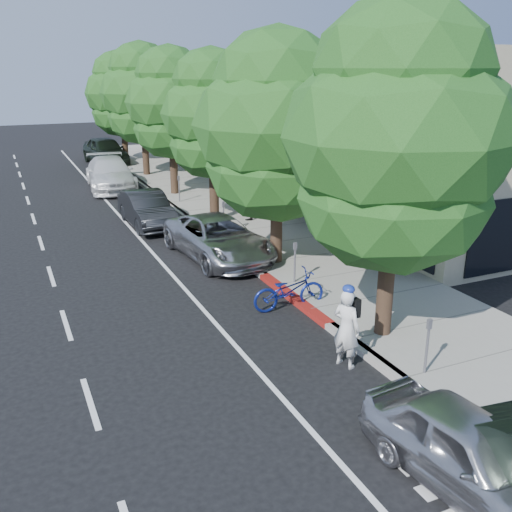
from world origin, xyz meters
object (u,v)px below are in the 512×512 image
dark_suv_far (105,151)px  street_tree_2 (212,116)px  street_tree_4 (142,95)px  white_pickup (110,174)px  cyclist (347,328)px  street_tree_1 (278,128)px  street_tree_3 (171,104)px  pedestrian (249,200)px  street_tree_5 (121,95)px  silver_suv (218,238)px  bicycle (289,290)px  near_car_a (471,453)px  street_tree_0 (397,142)px  dark_sedan (147,209)px

dark_suv_far → street_tree_2: bearing=-90.9°
street_tree_4 → street_tree_2: bearing=-90.0°
white_pickup → cyclist: bearing=-82.8°
street_tree_1 → white_pickup: size_ratio=1.32×
street_tree_4 → dark_suv_far: street_tree_4 is taller
street_tree_3 → pedestrian: bearing=-78.3°
street_tree_4 → street_tree_5: bearing=90.0°
street_tree_4 → street_tree_5: (0.00, 6.00, -0.24)m
silver_suv → pedestrian: 4.89m
dark_suv_far → bicycle: bearing=-95.2°
dark_suv_far → street_tree_5: bearing=1.1°
dark_suv_far → near_car_a: size_ratio=1.38×
cyclist → near_car_a: (-0.38, -4.17, -0.25)m
street_tree_5 → pedestrian: bearing=-85.8°
street_tree_2 → white_pickup: bearing=106.4°
street_tree_0 → dark_sedan: bearing=102.2°
white_pickup → near_car_a: (0.72, -26.13, -0.18)m
street_tree_4 → pedestrian: bearing=-83.8°
street_tree_5 → pedestrian: size_ratio=4.38×
dark_suv_far → street_tree_3: bearing=-88.7°
street_tree_5 → near_car_a: (-1.98, -34.97, -3.93)m
bicycle → silver_suv: 4.96m
street_tree_2 → street_tree_4: (-0.00, 12.00, 0.33)m
bicycle → pedestrian: pedestrian is taller
cyclist → street_tree_1: bearing=-36.4°
street_tree_5 → street_tree_0: bearing=-90.0°
street_tree_0 → white_pickup: (-2.70, 21.17, -4.00)m
white_pickup → pedestrian: pedestrian is taller
street_tree_4 → white_pickup: street_tree_4 is taller
street_tree_1 → street_tree_5: 24.00m
bicycle → white_pickup: white_pickup is taller
street_tree_0 → street_tree_2: 12.00m
street_tree_3 → dark_suv_far: (-1.40, 11.84, -3.72)m
street_tree_5 → silver_suv: size_ratio=1.44×
street_tree_2 → street_tree_4: bearing=90.0°
street_tree_4 → white_pickup: bearing=-133.6°
near_car_a → pedestrian: 16.75m
street_tree_0 → street_tree_3: size_ratio=1.06×
street_tree_3 → silver_suv: size_ratio=1.43×
street_tree_5 → silver_suv: street_tree_5 is taller
white_pickup → street_tree_0: bearing=-78.4°
cyclist → white_pickup: size_ratio=0.32×
bicycle → dark_sedan: bearing=11.2°
cyclist → dark_sedan: bearing=-18.3°
street_tree_4 → near_car_a: (-1.98, -28.97, -4.18)m
street_tree_1 → silver_suv: bearing=135.2°
street_tree_5 → street_tree_2: bearing=-90.0°
street_tree_2 → street_tree_4: street_tree_4 is taller
street_tree_1 → dark_suv_far: (-1.40, 23.84, -3.66)m
street_tree_5 → silver_suv: 22.88m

